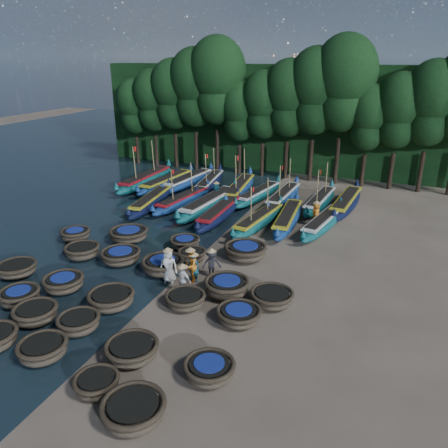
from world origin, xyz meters
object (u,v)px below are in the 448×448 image
at_px(coracle_15, 82,251).
at_px(coracle_22, 185,242).
at_px(coracle_11, 63,283).
at_px(long_boat_4, 209,204).
at_px(long_boat_6, 259,220).
at_px(coracle_5, 19,296).
at_px(fisherman_2, 191,265).
at_px(coracle_4, 134,410).
at_px(coracle_8, 132,350).
at_px(long_boat_9, 145,180).
at_px(long_boat_5, 220,213).
at_px(coracle_7, 79,322).
at_px(long_boat_8, 323,223).
at_px(long_boat_15, 283,197).
at_px(long_boat_14, 259,194).
at_px(long_boat_16, 320,201).
at_px(long_boat_2, 151,201).
at_px(long_boat_7, 288,218).
at_px(coracle_14, 239,315).
at_px(coracle_3, 97,383).
at_px(coracle_17, 163,265).
at_px(coracle_18, 227,286).
at_px(long_boat_11, 189,181).
at_px(coracle_10, 17,269).
at_px(coracle_12, 111,299).
at_px(coracle_19, 272,297).
at_px(coracle_13, 185,299).
at_px(coracle_20, 75,234).
at_px(coracle_9, 209,369).
at_px(long_boat_13, 239,189).
at_px(coracle_24, 245,251).
at_px(fisherman_5, 216,193).
at_px(coracle_2, 43,349).
at_px(long_boat_10, 167,182).
at_px(fisherman_1, 194,265).
at_px(fisherman_6, 316,214).
at_px(coracle_23, 192,255).
at_px(coracle_21, 129,234).
at_px(long_boat_12, 210,182).
at_px(fisherman_3, 212,263).

xyz_separation_m(coracle_15, coracle_22, (4.77, 3.40, -0.05)).
bearing_deg(coracle_11, coracle_22, 64.75).
bearing_deg(long_boat_4, long_boat_6, -16.01).
relative_size(coracle_5, fisherman_2, 1.11).
xyz_separation_m(long_boat_6, fisherman_2, (-0.87, -8.41, 0.43)).
height_order(coracle_4, coracle_8, coracle_4).
bearing_deg(long_boat_9, long_boat_5, -29.83).
height_order(coracle_7, long_boat_8, long_boat_8).
relative_size(long_boat_8, long_boat_15, 0.95).
height_order(long_boat_14, long_boat_16, long_boat_16).
distance_m(long_boat_2, long_boat_7, 10.44).
bearing_deg(coracle_4, coracle_8, 124.36).
height_order(coracle_14, long_boat_6, long_boat_6).
relative_size(coracle_3, coracle_17, 0.69).
distance_m(coracle_18, long_boat_8, 10.60).
distance_m(coracle_18, long_boat_11, 18.88).
xyz_separation_m(long_boat_5, long_boat_8, (7.01, 0.87, -0.02)).
relative_size(coracle_10, coracle_22, 1.07).
height_order(coracle_12, coracle_19, coracle_12).
xyz_separation_m(coracle_18, long_boat_7, (0.36, 10.06, 0.05)).
height_order(coracle_13, coracle_20, coracle_20).
bearing_deg(coracle_9, long_boat_13, 107.64).
height_order(coracle_24, fisherman_5, fisherman_5).
xyz_separation_m(coracle_11, long_boat_14, (4.37, 17.22, 0.07)).
bearing_deg(fisherman_2, coracle_17, -103.73).
relative_size(long_boat_6, long_boat_8, 1.01).
bearing_deg(coracle_2, coracle_17, 84.71).
distance_m(long_boat_4, long_boat_14, 4.63).
xyz_separation_m(coracle_2, coracle_19, (6.92, 6.94, -0.01)).
xyz_separation_m(coracle_12, long_boat_10, (-7.06, 17.73, 0.13)).
height_order(long_boat_9, fisherman_2, long_boat_9).
distance_m(long_boat_10, long_boat_15, 10.38).
distance_m(fisherman_1, fisherman_6, 10.83).
relative_size(coracle_2, coracle_9, 1.10).
height_order(coracle_13, long_boat_2, long_boat_2).
bearing_deg(coracle_15, coracle_23, 18.74).
xyz_separation_m(coracle_21, long_boat_12, (-0.07, 12.44, 0.08)).
xyz_separation_m(coracle_11, long_boat_10, (-4.01, 17.37, 0.12)).
relative_size(long_boat_12, fisherman_3, 4.37).
bearing_deg(coracle_12, fisherman_1, 56.54).
xyz_separation_m(coracle_10, long_boat_7, (11.21, 12.34, 0.13)).
relative_size(long_boat_14, fisherman_3, 4.20).
xyz_separation_m(coracle_11, long_boat_13, (2.52, 17.74, 0.15)).
height_order(coracle_18, long_boat_15, long_boat_15).
relative_size(coracle_2, long_boat_15, 0.28).
relative_size(long_boat_6, fisherman_1, 4.31).
bearing_deg(coracle_4, coracle_10, 151.58).
xyz_separation_m(fisherman_5, fisherman_6, (8.04, -1.87, 0.02)).
height_order(coracle_13, coracle_17, coracle_17).
distance_m(coracle_18, long_boat_6, 9.11).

